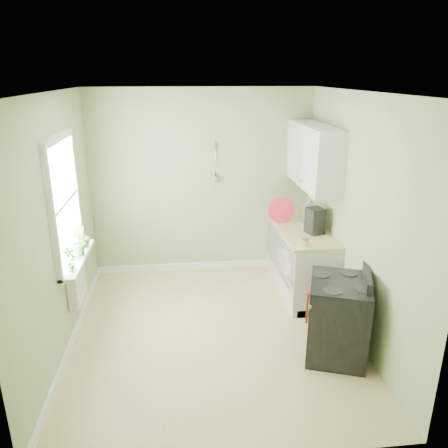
{
  "coord_description": "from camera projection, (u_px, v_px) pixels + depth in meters",
  "views": [
    {
      "loc": [
        -0.36,
        -4.39,
        2.87
      ],
      "look_at": [
        0.19,
        0.55,
        1.15
      ],
      "focal_mm": 35.0,
      "sensor_mm": 36.0,
      "label": 1
    }
  ],
  "objects": [
    {
      "name": "red_tray",
      "position": [
        281.0,
        210.0,
        5.99
      ],
      "size": [
        0.37,
        0.07,
        0.37
      ],
      "primitive_type": "cylinder",
      "rotation": [
        1.45,
        0.0,
        0.02
      ],
      "color": "red",
      "rests_on": "countertop"
    },
    {
      "name": "stove",
      "position": [
        338.0,
        318.0,
        4.59
      ],
      "size": [
        0.82,
        0.86,
        0.98
      ],
      "color": "black",
      "rests_on": "floor"
    },
    {
      "name": "ceiling",
      "position": [
        211.0,
        91.0,
        4.22
      ],
      "size": [
        3.2,
        3.6,
        0.02
      ],
      "primitive_type": "cube",
      "color": "white",
      "rests_on": "wall_back"
    },
    {
      "name": "wall_back",
      "position": [
        202.0,
        183.0,
        6.36
      ],
      "size": [
        3.2,
        0.02,
        2.7
      ],
      "primitive_type": "cube",
      "color": "#95A872",
      "rests_on": "floor"
    },
    {
      "name": "plant_c",
      "position": [
        82.0,
        236.0,
        5.18
      ],
      "size": [
        0.21,
        0.21,
        0.28
      ],
      "primitive_type": "imported",
      "rotation": [
        0.0,
        0.0,
        4.3
      ],
      "color": "#366325",
      "rests_on": "window_sill"
    },
    {
      "name": "floor",
      "position": [
        213.0,
        333.0,
        5.11
      ],
      "size": [
        3.2,
        3.6,
        0.02
      ],
      "primitive_type": "cube",
      "color": "tan",
      "rests_on": "ground"
    },
    {
      "name": "window_sill",
      "position": [
        78.0,
        259.0,
        4.94
      ],
      "size": [
        0.18,
        1.14,
        0.04
      ],
      "primitive_type": "cube",
      "color": "white",
      "rests_on": "wall_left"
    },
    {
      "name": "wall_left",
      "position": [
        57.0,
        229.0,
        4.5
      ],
      "size": [
        0.02,
        3.6,
        2.7
      ],
      "primitive_type": "cube",
      "color": "#95A872",
      "rests_on": "floor"
    },
    {
      "name": "upper_cabinets",
      "position": [
        314.0,
        156.0,
        5.68
      ],
      "size": [
        0.35,
        1.4,
        0.8
      ],
      "primitive_type": "cube",
      "color": "white",
      "rests_on": "wall_right"
    },
    {
      "name": "countertop",
      "position": [
        301.0,
        228.0,
        5.89
      ],
      "size": [
        0.64,
        1.6,
        0.04
      ],
      "primitive_type": "cube",
      "color": "#D8C784",
      "rests_on": "base_cabinets"
    },
    {
      "name": "kettle",
      "position": [
        275.0,
        206.0,
        6.51
      ],
      "size": [
        0.17,
        0.1,
        0.17
      ],
      "color": "silver",
      "rests_on": "countertop"
    },
    {
      "name": "coffee_maker",
      "position": [
        315.0,
        221.0,
        5.61
      ],
      "size": [
        0.24,
        0.26,
        0.33
      ],
      "color": "black",
      "rests_on": "countertop"
    },
    {
      "name": "stand_mixer",
      "position": [
        311.0,
        217.0,
        5.77
      ],
      "size": [
        0.25,
        0.33,
        0.37
      ],
      "color": "#B2B2B7",
      "rests_on": "countertop"
    },
    {
      "name": "radiator",
      "position": [
        77.0,
        287.0,
        5.0
      ],
      "size": [
        0.12,
        0.5,
        0.35
      ],
      "primitive_type": "cube",
      "color": "white",
      "rests_on": "wall_left"
    },
    {
      "name": "plant_b",
      "position": [
        78.0,
        241.0,
        4.94
      ],
      "size": [
        0.22,
        0.23,
        0.33
      ],
      "primitive_type": "imported",
      "rotation": [
        0.0,
        0.0,
        2.09
      ],
      "color": "#366325",
      "rests_on": "window_sill"
    },
    {
      "name": "plant_a",
      "position": [
        69.0,
        260.0,
        4.54
      ],
      "size": [
        0.17,
        0.17,
        0.27
      ],
      "primitive_type": "imported",
      "rotation": [
        0.0,
        0.0,
        0.76
      ],
      "color": "#366325",
      "rests_on": "window_sill"
    },
    {
      "name": "jar",
      "position": [
        305.0,
        242.0,
        5.23
      ],
      "size": [
        0.08,
        0.08,
        0.08
      ],
      "color": "beige",
      "rests_on": "countertop"
    },
    {
      "name": "base_cabinets",
      "position": [
        300.0,
        259.0,
        6.04
      ],
      "size": [
        0.6,
        1.6,
        0.87
      ],
      "primitive_type": "cube",
      "color": "white",
      "rests_on": "floor"
    },
    {
      "name": "wall_utensils",
      "position": [
        215.0,
        169.0,
        6.28
      ],
      "size": [
        0.02,
        0.14,
        0.58
      ],
      "color": "#D8C784",
      "rests_on": "wall_back"
    },
    {
      "name": "wall_right",
      "position": [
        357.0,
        218.0,
        4.83
      ],
      "size": [
        0.02,
        3.6,
        2.7
      ],
      "primitive_type": "cube",
      "color": "#95A872",
      "rests_on": "floor"
    },
    {
      "name": "window",
      "position": [
        64.0,
        202.0,
        4.71
      ],
      "size": [
        0.06,
        1.14,
        1.44
      ],
      "color": "white",
      "rests_on": "wall_left"
    }
  ]
}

